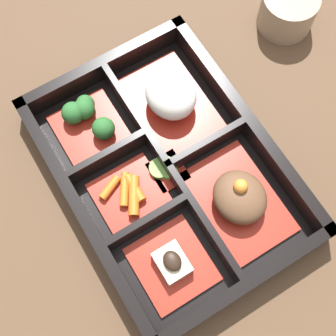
% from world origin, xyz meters
% --- Properties ---
extents(ground_plane, '(3.00, 3.00, 0.00)m').
position_xyz_m(ground_plane, '(0.00, 0.00, 0.00)').
color(ground_plane, '#4C3523').
extents(bento_base, '(0.34, 0.24, 0.01)m').
position_xyz_m(bento_base, '(0.00, 0.00, 0.01)').
color(bento_base, black).
rests_on(bento_base, ground_plane).
extents(bento_rim, '(0.34, 0.24, 0.04)m').
position_xyz_m(bento_rim, '(-0.00, -0.00, 0.02)').
color(bento_rim, black).
rests_on(bento_rim, ground_plane).
extents(bowl_rice, '(0.13, 0.09, 0.05)m').
position_xyz_m(bowl_rice, '(-0.08, 0.05, 0.03)').
color(bowl_rice, maroon).
rests_on(bowl_rice, bento_base).
extents(bowl_stew, '(0.13, 0.09, 0.05)m').
position_xyz_m(bowl_stew, '(0.08, 0.05, 0.03)').
color(bowl_stew, maroon).
rests_on(bowl_stew, bento_base).
extents(bowl_greens, '(0.08, 0.08, 0.03)m').
position_xyz_m(bowl_greens, '(-0.11, -0.05, 0.02)').
color(bowl_greens, maroon).
rests_on(bowl_greens, bento_base).
extents(bowl_carrots, '(0.07, 0.08, 0.02)m').
position_xyz_m(bowl_carrots, '(-0.00, -0.05, 0.02)').
color(bowl_carrots, maroon).
rests_on(bowl_carrots, bento_base).
extents(bowl_tofu, '(0.09, 0.08, 0.03)m').
position_xyz_m(bowl_tofu, '(0.10, -0.05, 0.02)').
color(bowl_tofu, maroon).
rests_on(bowl_tofu, bento_base).
extents(bowl_pickles, '(0.04, 0.04, 0.01)m').
position_xyz_m(bowl_pickles, '(-0.00, -0.00, 0.02)').
color(bowl_pickles, maroon).
rests_on(bowl_pickles, bento_base).
extents(tea_cup, '(0.08, 0.08, 0.05)m').
position_xyz_m(tea_cup, '(-0.11, 0.26, 0.03)').
color(tea_cup, gray).
rests_on(tea_cup, ground_plane).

